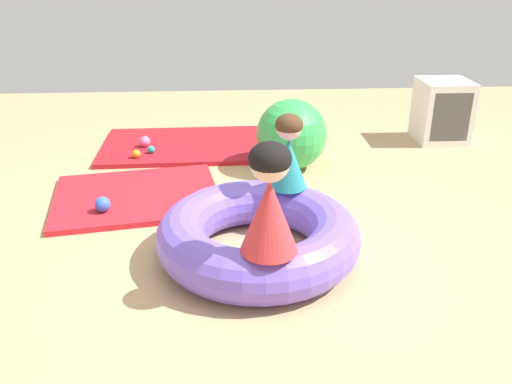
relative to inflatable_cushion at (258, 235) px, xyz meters
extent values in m
plane|color=tan|center=(0.11, 0.07, -0.14)|extent=(8.00, 8.00, 0.00)
cube|color=red|center=(-0.81, 0.84, -0.12)|extent=(1.28, 1.09, 0.04)
cube|color=#B21923|center=(-0.40, 1.92, -0.12)|extent=(1.75, 0.99, 0.04)
torus|color=#7056D1|center=(0.00, 0.00, 0.00)|extent=(1.16, 1.16, 0.28)
cone|color=red|center=(0.03, -0.41, 0.33)|extent=(0.31, 0.31, 0.37)
sphere|color=beige|center=(0.03, -0.41, 0.60)|extent=(0.19, 0.19, 0.19)
ellipsoid|color=black|center=(0.03, -0.41, 0.62)|extent=(0.20, 0.20, 0.16)
cone|color=teal|center=(0.20, 0.35, 0.30)|extent=(0.29, 0.29, 0.31)
sphere|color=beige|center=(0.20, 0.35, 0.52)|extent=(0.15, 0.15, 0.15)
ellipsoid|color=#472D19|center=(0.20, 0.35, 0.54)|extent=(0.17, 0.17, 0.13)
sphere|color=orange|center=(-0.92, 1.57, -0.07)|extent=(0.07, 0.07, 0.07)
sphere|color=blue|center=(-0.99, 0.57, -0.05)|extent=(0.10, 0.10, 0.10)
sphere|color=pink|center=(-0.88, 1.85, -0.05)|extent=(0.10, 0.10, 0.10)
sphere|color=teal|center=(-0.81, 1.68, -0.07)|extent=(0.06, 0.06, 0.06)
sphere|color=green|center=(0.35, 1.38, 0.14)|extent=(0.57, 0.57, 0.57)
cube|color=white|center=(1.82, 2.00, 0.14)|extent=(0.44, 0.44, 0.56)
cube|color=#2D2D33|center=(1.82, 1.88, 0.14)|extent=(0.34, 0.20, 0.44)
camera|label=1|loc=(-0.17, -2.65, 1.47)|focal=37.38mm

